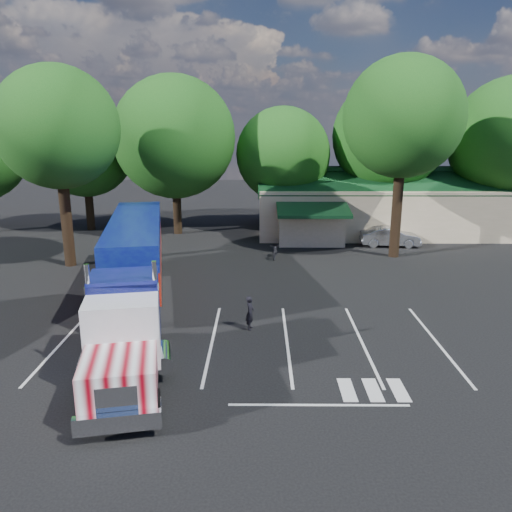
{
  "coord_description": "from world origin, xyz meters",
  "views": [
    {
      "loc": [
        2.03,
        -25.7,
        8.94
      ],
      "look_at": [
        1.82,
        0.86,
        2.0
      ],
      "focal_mm": 35.0,
      "sensor_mm": 36.0,
      "label": 1
    }
  ],
  "objects_px": {
    "bicycle": "(275,251)",
    "silver_sedan": "(390,237)",
    "woman": "(250,313)",
    "semi_truck": "(134,263)"
  },
  "relations": [
    {
      "from": "semi_truck",
      "to": "bicycle",
      "type": "distance_m",
      "value": 12.61
    },
    {
      "from": "semi_truck",
      "to": "bicycle",
      "type": "xyz_separation_m",
      "value": [
        7.28,
        10.12,
        -1.93
      ]
    },
    {
      "from": "bicycle",
      "to": "silver_sedan",
      "type": "bearing_deg",
      "value": 28.66
    },
    {
      "from": "semi_truck",
      "to": "silver_sedan",
      "type": "height_order",
      "value": "semi_truck"
    },
    {
      "from": "bicycle",
      "to": "semi_truck",
      "type": "bearing_deg",
      "value": -119.12
    },
    {
      "from": "bicycle",
      "to": "silver_sedan",
      "type": "relative_size",
      "value": 0.42
    },
    {
      "from": "woman",
      "to": "semi_truck",
      "type": "bearing_deg",
      "value": 77.14
    },
    {
      "from": "bicycle",
      "to": "silver_sedan",
      "type": "xyz_separation_m",
      "value": [
        8.89,
        3.6,
        0.24
      ]
    },
    {
      "from": "bicycle",
      "to": "woman",
      "type": "bearing_deg",
      "value": -90.2
    },
    {
      "from": "semi_truck",
      "to": "silver_sedan",
      "type": "relative_size",
      "value": 4.62
    }
  ]
}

